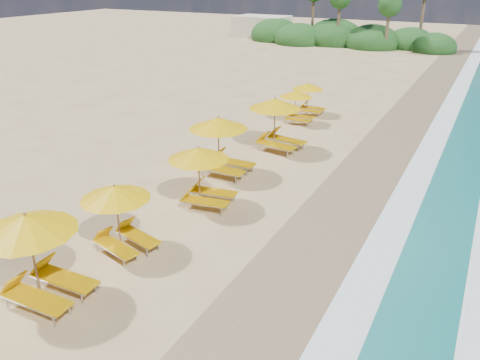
{
  "coord_description": "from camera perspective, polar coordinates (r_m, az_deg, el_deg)",
  "views": [
    {
      "loc": [
        7.71,
        -14.54,
        8.36
      ],
      "look_at": [
        0.0,
        0.0,
        1.2
      ],
      "focal_mm": 35.9,
      "sensor_mm": 36.0,
      "label": 1
    }
  ],
  "objects": [
    {
      "name": "station_8",
      "position": [
        31.07,
        8.29,
        9.82
      ],
      "size": [
        2.24,
        2.09,
        2.01
      ],
      "rotation": [
        0.0,
        0.0,
        0.06
      ],
      "color": "olive",
      "rests_on": "ground"
    },
    {
      "name": "ground",
      "position": [
        18.46,
        0.0,
        -3.42
      ],
      "size": [
        160.0,
        160.0,
        0.0
      ],
      "primitive_type": "plane",
      "color": "tan",
      "rests_on": "ground"
    },
    {
      "name": "wet_sand",
      "position": [
        17.17,
        11.95,
        -6.16
      ],
      "size": [
        4.0,
        160.0,
        0.01
      ],
      "primitive_type": "cube",
      "color": "#8A7352",
      "rests_on": "ground"
    },
    {
      "name": "station_3",
      "position": [
        15.75,
        -14.01,
        -3.98
      ],
      "size": [
        2.8,
        2.7,
        2.27
      ],
      "rotation": [
        0.0,
        0.0,
        -0.24
      ],
      "color": "olive",
      "rests_on": "ground"
    },
    {
      "name": "station_6",
      "position": [
        24.29,
        4.55,
        7.05
      ],
      "size": [
        3.18,
        3.02,
        2.68
      ],
      "rotation": [
        0.0,
        0.0,
        -0.16
      ],
      "color": "olive",
      "rests_on": "ground"
    },
    {
      "name": "station_4",
      "position": [
        18.3,
        -4.36,
        0.88
      ],
      "size": [
        2.83,
        2.69,
        2.39
      ],
      "rotation": [
        0.0,
        0.0,
        0.16
      ],
      "color": "olive",
      "rests_on": "ground"
    },
    {
      "name": "surf_foam",
      "position": [
        16.79,
        20.86,
        -7.97
      ],
      "size": [
        4.0,
        160.0,
        0.01
      ],
      "color": "white",
      "rests_on": "ground"
    },
    {
      "name": "treeline",
      "position": [
        63.02,
        11.97,
        16.33
      ],
      "size": [
        25.8,
        8.8,
        9.74
      ],
      "color": "#163D14",
      "rests_on": "ground"
    },
    {
      "name": "station_7",
      "position": [
        29.02,
        6.89,
        8.91
      ],
      "size": [
        2.22,
        2.06,
        2.0
      ],
      "rotation": [
        0.0,
        0.0,
        0.05
      ],
      "color": "olive",
      "rests_on": "ground"
    },
    {
      "name": "station_5",
      "position": [
        21.16,
        -2.09,
        4.54
      ],
      "size": [
        2.86,
        2.63,
        2.65
      ],
      "rotation": [
        0.0,
        0.0,
        -0.01
      ],
      "color": "olive",
      "rests_on": "ground"
    },
    {
      "name": "beach_building",
      "position": [
        69.58,
        2.63,
        17.76
      ],
      "size": [
        7.0,
        5.0,
        2.8
      ],
      "primitive_type": "cube",
      "color": "beige",
      "rests_on": "ground"
    },
    {
      "name": "station_2",
      "position": [
        14.01,
        -22.92,
        -7.96
      ],
      "size": [
        2.91,
        2.7,
        2.65
      ],
      "rotation": [
        0.0,
        0.0,
        0.04
      ],
      "color": "olive",
      "rests_on": "ground"
    }
  ]
}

